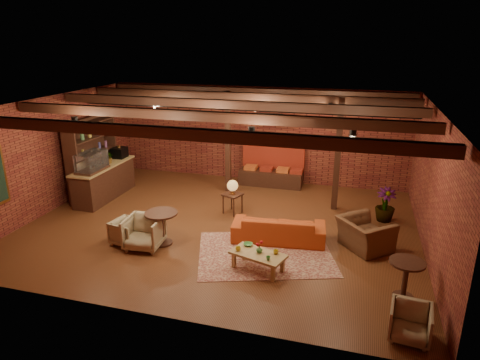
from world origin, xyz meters
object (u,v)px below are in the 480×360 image
(sofa, at_px, (279,228))
(armchair_b, at_px, (144,231))
(armchair_a, at_px, (127,231))
(side_table_book, at_px, (357,216))
(armchair_far, at_px, (410,321))
(round_table_left, at_px, (162,223))
(round_table_right, at_px, (406,274))
(side_table_lamp, at_px, (233,188))
(plant_tall, at_px, (389,172))
(armchair_right, at_px, (365,229))
(coffee_table, at_px, (258,255))

(sofa, bearing_deg, armchair_b, 15.89)
(armchair_a, bearing_deg, side_table_book, -56.98)
(armchair_b, bearing_deg, armchair_far, -21.30)
(armchair_b, relative_size, armchair_far, 1.27)
(armchair_a, relative_size, armchair_b, 0.79)
(round_table_left, relative_size, round_table_right, 1.04)
(side_table_lamp, relative_size, plant_tall, 0.35)
(side_table_lamp, bearing_deg, plant_tall, 8.54)
(plant_tall, bearing_deg, side_table_book, -127.97)
(armchair_right, relative_size, round_table_right, 1.44)
(sofa, relative_size, side_table_book, 3.95)
(round_table_right, distance_m, armchair_far, 1.22)
(sofa, bearing_deg, side_table_book, -156.93)
(armchair_b, relative_size, round_table_right, 1.08)
(round_table_left, bearing_deg, side_table_lamp, 64.51)
(armchair_a, distance_m, armchair_right, 5.65)
(sofa, xyz_separation_m, plant_tall, (2.53, 1.94, 1.06))
(side_table_lamp, relative_size, armchair_far, 1.48)
(armchair_a, bearing_deg, plant_tall, -52.12)
(round_table_right, relative_size, plant_tall, 0.28)
(armchair_right, bearing_deg, armchair_a, 62.58)
(side_table_lamp, xyz_separation_m, armchair_far, (4.34, -4.28, -0.42))
(round_table_right, bearing_deg, side_table_lamp, 144.69)
(armchair_far, bearing_deg, coffee_table, 160.05)
(sofa, distance_m, round_table_left, 2.83)
(sofa, bearing_deg, coffee_table, 77.35)
(round_table_left, xyz_separation_m, side_table_book, (4.47, 1.97, -0.11))
(armchair_right, bearing_deg, armchair_b, 64.59)
(armchair_right, bearing_deg, plant_tall, -56.39)
(side_table_lamp, xyz_separation_m, round_table_left, (-1.08, -2.27, -0.20))
(round_table_left, height_order, armchair_b, armchair_b)
(round_table_left, height_order, armchair_far, round_table_left)
(side_table_lamp, bearing_deg, sofa, -40.11)
(side_table_lamp, xyz_separation_m, round_table_right, (4.34, -3.07, -0.23))
(coffee_table, relative_size, side_table_book, 2.26)
(sofa, bearing_deg, round_table_left, 13.06)
(armchair_a, bearing_deg, armchair_b, -87.74)
(coffee_table, height_order, armchair_far, armchair_far)
(side_table_lamp, bearing_deg, round_table_right, -35.31)
(coffee_table, bearing_deg, armchair_right, 36.73)
(side_table_book, bearing_deg, plant_tall, 52.03)
(round_table_left, xyz_separation_m, armchair_a, (-0.82, -0.21, -0.22))
(armchair_far, bearing_deg, side_table_book, 109.85)
(coffee_table, bearing_deg, armchair_far, -26.43)
(armchair_b, bearing_deg, round_table_left, 36.43)
(armchair_a, bearing_deg, armchair_right, -66.20)
(round_table_left, distance_m, armchair_a, 0.87)
(armchair_right, distance_m, side_table_book, 0.92)
(side_table_lamp, height_order, armchair_right, armchair_right)
(armchair_a, relative_size, armchair_right, 0.59)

